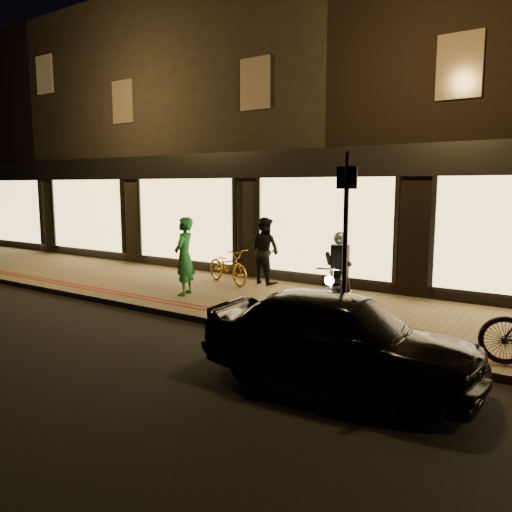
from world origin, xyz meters
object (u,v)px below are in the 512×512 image
(sign_post, at_px, (345,236))
(parked_car, at_px, (339,337))
(person_green, at_px, (184,256))
(motorcycle, at_px, (338,282))
(bicycle_gold, at_px, (228,266))

(sign_post, height_order, parked_car, sign_post)
(sign_post, height_order, person_green, sign_post)
(motorcycle, relative_size, person_green, 1.08)
(sign_post, relative_size, bicycle_gold, 1.74)
(motorcycle, distance_m, bicycle_gold, 3.76)
(motorcycle, xyz_separation_m, sign_post, (0.80, -1.51, 1.06))
(person_green, distance_m, parked_car, 5.58)
(parked_car, bearing_deg, bicycle_gold, 47.49)
(motorcycle, height_order, person_green, person_green)
(bicycle_gold, height_order, person_green, person_green)
(sign_post, bearing_deg, parked_car, -67.98)
(motorcycle, xyz_separation_m, person_green, (-3.58, -0.47, 0.27))
(motorcycle, xyz_separation_m, parked_car, (1.39, -2.97, -0.11))
(sign_post, height_order, bicycle_gold, sign_post)
(sign_post, bearing_deg, motorcycle, 117.97)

